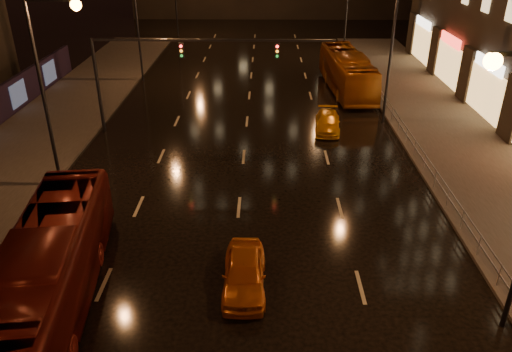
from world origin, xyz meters
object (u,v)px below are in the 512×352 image
(bus_curb, at_px, (347,72))
(taxi_near, at_px, (244,273))
(bus_red, at_px, (50,268))
(taxi_far, at_px, (328,122))

(bus_curb, relative_size, taxi_near, 2.85)
(bus_red, relative_size, bus_curb, 0.98)
(bus_red, relative_size, taxi_near, 2.80)
(bus_curb, relative_size, taxi_far, 2.88)
(bus_red, distance_m, bus_curb, 30.27)
(bus_red, height_order, taxi_near, bus_red)
(bus_curb, xyz_separation_m, taxi_near, (-7.56, -25.62, -0.91))
(bus_curb, height_order, taxi_far, bus_curb)
(taxi_far, bearing_deg, bus_curb, 80.39)
(bus_curb, height_order, taxi_near, bus_curb)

